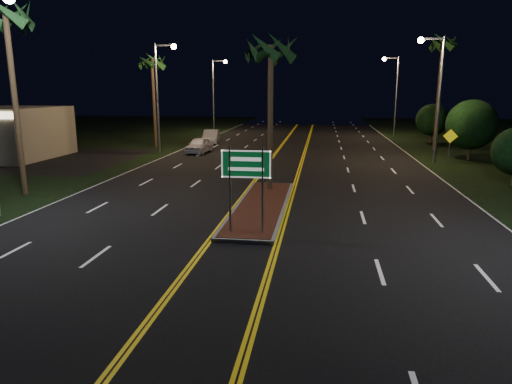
% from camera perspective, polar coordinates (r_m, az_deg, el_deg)
% --- Properties ---
extents(ground, '(120.00, 120.00, 0.00)m').
position_cam_1_polar(ground, '(14.40, -3.05, -8.93)').
color(ground, black).
rests_on(ground, ground).
extents(median_island, '(2.25, 10.25, 0.17)m').
position_cam_1_polar(median_island, '(20.97, 0.66, -1.77)').
color(median_island, gray).
rests_on(median_island, ground).
extents(highway_sign, '(1.80, 0.08, 3.20)m').
position_cam_1_polar(highway_sign, '(16.41, -1.25, 2.48)').
color(highway_sign, gray).
rests_on(highway_sign, ground).
extents(streetlight_left_mid, '(1.91, 0.44, 9.00)m').
position_cam_1_polar(streetlight_left_mid, '(39.44, -11.77, 12.87)').
color(streetlight_left_mid, gray).
rests_on(streetlight_left_mid, ground).
extents(streetlight_left_far, '(1.91, 0.44, 9.00)m').
position_cam_1_polar(streetlight_left_far, '(58.66, -5.02, 12.90)').
color(streetlight_left_far, gray).
rests_on(streetlight_left_far, ground).
extents(streetlight_right_mid, '(1.91, 0.44, 9.00)m').
position_cam_1_polar(streetlight_right_mid, '(36.03, 21.46, 12.33)').
color(streetlight_right_mid, gray).
rests_on(streetlight_right_mid, ground).
extents(streetlight_right_far, '(1.91, 0.44, 9.00)m').
position_cam_1_polar(streetlight_right_far, '(55.71, 16.80, 12.44)').
color(streetlight_right_far, gray).
rests_on(streetlight_right_far, ground).
extents(palm_median, '(2.40, 2.40, 8.30)m').
position_cam_1_polar(palm_median, '(23.87, 1.86, 17.37)').
color(palm_median, '#382819').
rests_on(palm_median, ground).
extents(palm_left_near, '(2.40, 2.40, 9.80)m').
position_cam_1_polar(palm_left_near, '(26.23, -28.83, 18.55)').
color(palm_left_near, '#382819').
rests_on(palm_left_near, ground).
extents(palm_left_far, '(2.40, 2.40, 8.80)m').
position_cam_1_polar(palm_left_far, '(44.01, -12.86, 15.49)').
color(palm_left_far, '#382819').
rests_on(palm_left_far, ground).
extents(palm_right_far, '(2.40, 2.40, 10.30)m').
position_cam_1_polar(palm_right_far, '(44.48, 22.32, 16.66)').
color(palm_right_far, '#382819').
rests_on(palm_right_far, ground).
extents(shrub_mid, '(3.78, 3.78, 4.62)m').
position_cam_1_polar(shrub_mid, '(38.92, 25.35, 7.62)').
color(shrub_mid, '#382819').
rests_on(shrub_mid, ground).
extents(shrub_far, '(3.24, 3.24, 3.96)m').
position_cam_1_polar(shrub_far, '(50.47, 21.16, 8.40)').
color(shrub_far, '#382819').
rests_on(shrub_far, ground).
extents(car_near, '(2.37, 4.83, 1.56)m').
position_cam_1_polar(car_near, '(39.84, -7.11, 6.00)').
color(car_near, silver).
rests_on(car_near, ground).
extents(car_far, '(2.71, 5.02, 1.59)m').
position_cam_1_polar(car_far, '(47.03, -5.64, 7.05)').
color(car_far, silver).
rests_on(car_far, ground).
extents(warning_sign, '(0.98, 0.40, 2.48)m').
position_cam_1_polar(warning_sign, '(37.14, 23.09, 5.91)').
color(warning_sign, gray).
rests_on(warning_sign, ground).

